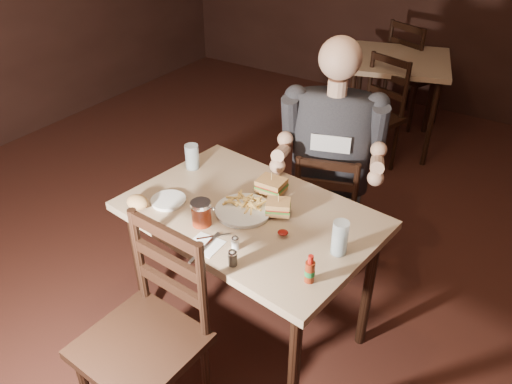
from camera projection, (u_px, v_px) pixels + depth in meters
The scene contains 24 objects.
room_shell at pixel (240, 80), 1.90m from camera, with size 7.00×7.00×7.00m.
main_table at pixel (250, 227), 2.31m from camera, with size 1.21×0.88×0.77m.
bg_table at pixel (398, 69), 4.12m from camera, with size 1.00×1.00×0.77m.
chair_far at pixel (326, 208), 2.92m from camera, with size 0.38×0.41×0.82m, color black, non-canonical shape.
chair_near at pixel (140, 345), 2.00m from camera, with size 0.44×0.48×0.95m, color black, non-canonical shape.
bg_chair_far at pixel (415, 73), 4.62m from camera, with size 0.44×0.48×0.95m, color black, non-canonical shape.
bg_chair_near at pixel (368, 118), 3.86m from camera, with size 0.41×0.45×0.89m, color black, non-canonical shape.
diner at pixel (333, 133), 2.60m from camera, with size 0.57×0.45×0.99m, color #2D2E32, non-canonical shape.
dinner_plate at pixel (243, 211), 2.25m from camera, with size 0.25×0.25×0.01m, color white.
sandwich_left at pixel (271, 181), 2.36m from camera, with size 0.13×0.10×0.11m, color tan, non-canonical shape.
sandwich_right at pixel (278, 204), 2.21m from camera, with size 0.11×0.09×0.09m, color tan, non-canonical shape.
fries_pile at pixel (246, 202), 2.27m from camera, with size 0.23×0.16×0.04m, color #F4C35C, non-canonical shape.
ketchup_dollop at pixel (283, 232), 2.10m from camera, with size 0.05×0.05×0.01m, color maroon.
glass_left at pixel (192, 157), 2.56m from camera, with size 0.07×0.07×0.13m, color silver.
glass_right at pixel (340, 238), 1.98m from camera, with size 0.07×0.07×0.15m, color silver.
hot_sauce at pixel (310, 269), 1.85m from camera, with size 0.04×0.04×0.12m, color maroon, non-canonical shape.
salt_shaker at pixel (235, 243), 2.03m from camera, with size 0.03×0.03×0.06m, color white, non-canonical shape.
pepper_shaker at pixel (233, 258), 1.95m from camera, with size 0.04×0.04×0.07m, color #38332D, non-canonical shape.
syrup_dispenser at pixel (201, 213), 2.16m from camera, with size 0.09×0.09×0.11m, color maroon, non-canonical shape.
napkin at pixel (205, 245), 2.06m from camera, with size 0.13×0.12×0.00m, color white.
knife at pixel (205, 247), 2.04m from camera, with size 0.01×0.22×0.01m, color silver.
fork at pixel (214, 236), 2.10m from camera, with size 0.01×0.15×0.00m, color silver.
side_plate at pixel (168, 201), 2.32m from camera, with size 0.16×0.16×0.01m, color white.
bread_roll at pixel (138, 202), 2.25m from camera, with size 0.11×0.09×0.06m, color tan.
Camera 1 is at (1.05, -1.49, 2.09)m, focal length 35.00 mm.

